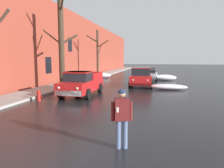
% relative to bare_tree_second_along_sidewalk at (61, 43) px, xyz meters
% --- Properties ---
extents(ground_plane, '(200.00, 200.00, 0.00)m').
position_rel_bare_tree_second_along_sidewalk_xyz_m(ground_plane, '(4.10, -11.26, -3.84)').
color(ground_plane, black).
extents(left_sidewalk_slab, '(2.52, 80.00, 0.15)m').
position_rel_bare_tree_second_along_sidewalk_xyz_m(left_sidewalk_slab, '(-1.55, 6.74, -3.77)').
color(left_sidewalk_slab, gray).
rests_on(left_sidewalk_slab, ground).
extents(brick_townhouse_facade, '(0.63, 80.00, 8.38)m').
position_rel_bare_tree_second_along_sidewalk_xyz_m(brick_townhouse_facade, '(-3.31, 6.73, 0.35)').
color(brick_townhouse_facade, brown).
rests_on(brick_townhouse_facade, ground).
extents(snow_bank_near_corner_left, '(3.18, 1.15, 0.70)m').
position_rel_bare_tree_second_along_sidewalk_xyz_m(snow_bank_near_corner_left, '(-0.46, 12.30, -3.50)').
color(snow_bank_near_corner_left, white).
rests_on(snow_bank_near_corner_left, ground).
extents(snow_bank_along_left_kerb, '(2.78, 1.15, 0.71)m').
position_rel_bare_tree_second_along_sidewalk_xyz_m(snow_bank_along_left_kerb, '(8.21, 10.67, -3.50)').
color(snow_bank_along_left_kerb, white).
rests_on(snow_bank_along_left_kerb, ground).
extents(snow_bank_near_corner_right, '(3.20, 1.02, 0.48)m').
position_rel_bare_tree_second_along_sidewalk_xyz_m(snow_bank_near_corner_right, '(8.43, 2.77, -3.60)').
color(snow_bank_near_corner_right, white).
rests_on(snow_bank_near_corner_right, ground).
extents(snow_bank_along_right_kerb, '(2.64, 1.41, 0.68)m').
position_rel_bare_tree_second_along_sidewalk_xyz_m(snow_bank_along_right_kerb, '(-0.35, 4.16, -3.51)').
color(snow_bank_along_right_kerb, white).
rests_on(snow_bank_along_right_kerb, ground).
extents(bare_tree_second_along_sidewalk, '(2.96, 2.95, 7.71)m').
position_rel_bare_tree_second_along_sidewalk_xyz_m(bare_tree_second_along_sidewalk, '(0.00, 0.00, 0.00)').
color(bare_tree_second_along_sidewalk, '#382B1E').
rests_on(bare_tree_second_along_sidewalk, ground).
extents(bare_tree_mid_block, '(2.79, 2.00, 6.12)m').
position_rel_bare_tree_second_along_sidewalk_xyz_m(bare_tree_mid_block, '(0.00, 9.95, -0.55)').
color(bare_tree_mid_block, '#423323').
rests_on(bare_tree_mid_block, ground).
extents(pickup_truck_red_approaching_near_lane, '(2.15, 5.16, 1.76)m').
position_rel_bare_tree_second_along_sidewalk_xyz_m(pickup_truck_red_approaching_near_lane, '(2.27, -1.64, -2.96)').
color(pickup_truck_red_approaching_near_lane, red).
rests_on(pickup_truck_red_approaching_near_lane, ground).
extents(suv_red_parked_kerbside_close, '(2.33, 4.92, 1.82)m').
position_rel_bare_tree_second_along_sidewalk_xyz_m(suv_red_parked_kerbside_close, '(5.93, 4.51, -2.85)').
color(suv_red_parked_kerbside_close, red).
rests_on(suv_red_parked_kerbside_close, ground).
extents(sedan_silver_parked_kerbside_mid, '(1.92, 4.06, 1.42)m').
position_rel_bare_tree_second_along_sidewalk_xyz_m(sedan_silver_parked_kerbside_mid, '(6.45, 10.75, -3.09)').
color(sedan_silver_parked_kerbside_mid, '#B7B7BC').
rests_on(sedan_silver_parked_kerbside_mid, ground).
extents(pedestrian_with_coffee, '(0.63, 0.47, 1.76)m').
position_rel_bare_tree_second_along_sidewalk_xyz_m(pedestrian_with_coffee, '(6.70, -10.01, -2.81)').
color(pedestrian_with_coffee, slate).
rests_on(pedestrian_with_coffee, ground).
extents(fire_hydrant, '(0.42, 0.22, 0.71)m').
position_rel_bare_tree_second_along_sidewalk_xyz_m(fire_hydrant, '(0.43, -4.21, -3.49)').
color(fire_hydrant, '#B21E19').
rests_on(fire_hydrant, ground).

